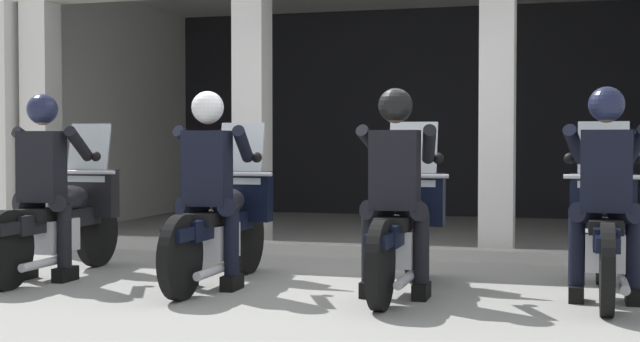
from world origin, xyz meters
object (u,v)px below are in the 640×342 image
(motorcycle_far_right, at_px, (604,231))
(police_officer_far_right, at_px, (606,175))
(motorcycle_center_right, at_px, (403,228))
(motorcycle_far_left, at_px, (63,219))
(police_officer_center_right, at_px, (396,174))
(police_officer_center_left, at_px, (209,172))
(police_officer_far_left, at_px, (44,170))
(motorcycle_center_left, at_px, (223,223))

(motorcycle_far_right, distance_m, police_officer_far_right, 0.52)
(motorcycle_center_right, distance_m, motorcycle_far_right, 1.54)
(motorcycle_far_left, bearing_deg, police_officer_center_right, 4.39)
(motorcycle_far_left, bearing_deg, police_officer_center_left, -1.43)
(motorcycle_far_right, bearing_deg, police_officer_far_right, -80.74)
(police_officer_far_left, relative_size, motorcycle_center_right, 0.78)
(motorcycle_far_left, relative_size, motorcycle_center_right, 1.00)
(police_officer_far_left, height_order, motorcycle_center_left, police_officer_far_left)
(motorcycle_center_left, relative_size, police_officer_far_right, 1.29)
(police_officer_far_left, height_order, police_officer_far_right, same)
(police_officer_far_left, bearing_deg, motorcycle_center_left, 19.71)
(police_officer_center_right, bearing_deg, police_officer_far_right, 11.40)
(motorcycle_far_left, distance_m, police_officer_center_right, 3.08)
(police_officer_far_left, xyz_separation_m, motorcycle_center_left, (1.52, 0.27, -0.44))
(police_officer_far_left, distance_m, motorcycle_far_right, 4.61)
(police_officer_center_left, xyz_separation_m, police_officer_center_right, (1.52, 0.01, 0.00))
(motorcycle_center_left, relative_size, police_officer_center_left, 1.29)
(police_officer_far_right, bearing_deg, police_officer_center_left, -166.04)
(motorcycle_center_right, distance_m, police_officer_center_right, 0.52)
(motorcycle_center_left, distance_m, police_officer_center_right, 1.60)
(motorcycle_far_left, height_order, police_officer_far_right, police_officer_far_right)
(police_officer_center_right, bearing_deg, motorcycle_center_right, 92.85)
(police_officer_center_left, relative_size, motorcycle_center_right, 0.78)
(police_officer_far_right, bearing_deg, motorcycle_far_left, -171.29)
(police_officer_far_left, bearing_deg, police_officer_center_left, 9.13)
(police_officer_far_left, distance_m, motorcycle_center_right, 3.08)
(motorcycle_far_left, bearing_deg, police_officer_far_left, -80.49)
(police_officer_center_left, distance_m, police_officer_center_right, 1.52)
(motorcycle_center_right, height_order, police_officer_far_right, police_officer_far_right)
(police_officer_center_left, bearing_deg, police_officer_far_left, -168.97)
(motorcycle_far_left, xyz_separation_m, motorcycle_far_right, (4.56, 0.22, 0.00))
(motorcycle_far_left, xyz_separation_m, police_officer_far_left, (-0.00, -0.28, 0.44))
(police_officer_far_right, bearing_deg, motorcycle_far_right, 99.26)
(motorcycle_far_right, bearing_deg, motorcycle_center_left, -166.04)
(police_officer_center_right, bearing_deg, police_officer_center_left, -176.34)
(police_officer_far_left, xyz_separation_m, motorcycle_far_right, (4.56, 0.50, -0.44))
(police_officer_far_left, bearing_deg, motorcycle_center_right, 15.05)
(police_officer_center_right, relative_size, police_officer_far_right, 1.00)
(police_officer_center_right, bearing_deg, police_officer_far_left, -176.94)
(police_officer_far_left, distance_m, police_officer_center_right, 3.04)
(motorcycle_far_left, distance_m, motorcycle_center_right, 3.04)
(motorcycle_far_left, height_order, motorcycle_center_left, same)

